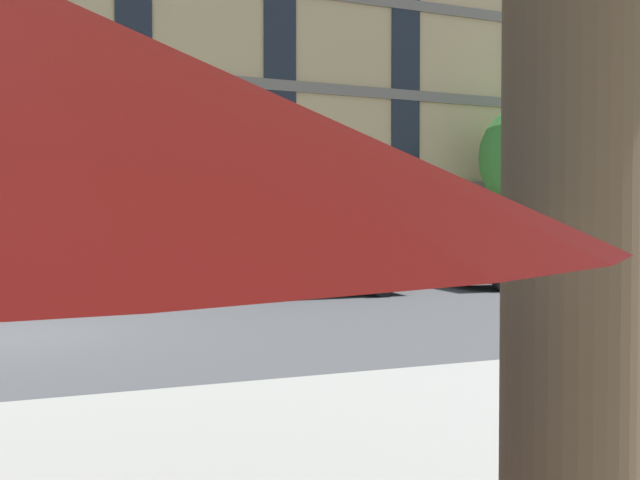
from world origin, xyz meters
TOP-DOWN VIEW (x-y plane):
  - ground_plane at (0.00, 0.00)m, footprint 120.00×120.00m
  - sidewalk_far at (0.00, 6.80)m, footprint 56.00×3.60m
  - apartment_building at (0.00, 14.99)m, footprint 37.15×12.08m
  - sedan_black at (6.41, 3.70)m, footprint 4.40×1.98m
  - sedan_gray_midblock at (12.65, 3.70)m, footprint 4.40×1.98m
  - street_tree_middle at (2.45, 6.45)m, footprint 2.40×2.23m
  - street_tree_right at (15.30, 6.55)m, footprint 3.92×3.92m

SIDE VIEW (x-z plane):
  - ground_plane at x=0.00m, z-range 0.00..0.00m
  - sidewalk_far at x=0.00m, z-range 0.00..0.12m
  - sedan_black at x=6.41m, z-range 0.06..1.84m
  - sedan_gray_midblock at x=12.65m, z-range 0.06..1.84m
  - street_tree_middle at x=2.45m, z-range 1.08..5.56m
  - street_tree_right at x=15.30m, z-range 1.00..7.01m
  - apartment_building at x=0.00m, z-range 0.00..19.20m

